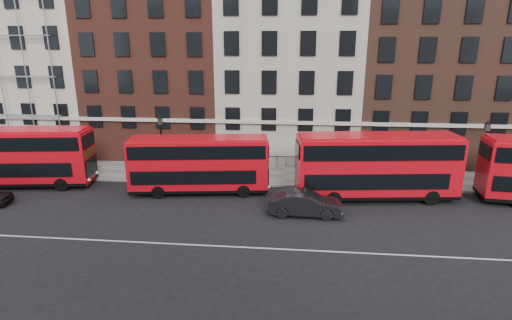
# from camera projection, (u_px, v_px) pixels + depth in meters

# --- Properties ---
(ground) EXTENTS (120.00, 120.00, 0.00)m
(ground) POSITION_uv_depth(u_px,v_px,m) (280.00, 233.00, 23.78)
(ground) COLOR black
(ground) RESTS_ON ground
(pavement) EXTENTS (80.00, 5.00, 0.15)m
(pavement) POSITION_uv_depth(u_px,v_px,m) (285.00, 176.00, 33.79)
(pavement) COLOR slate
(pavement) RESTS_ON ground
(kerb) EXTENTS (80.00, 0.30, 0.16)m
(kerb) POSITION_uv_depth(u_px,v_px,m) (284.00, 186.00, 31.40)
(kerb) COLOR gray
(kerb) RESTS_ON ground
(road_centre_line) EXTENTS (70.00, 0.12, 0.01)m
(road_centre_line) POSITION_uv_depth(u_px,v_px,m) (279.00, 249.00, 21.87)
(road_centre_line) COLOR white
(road_centre_line) RESTS_ON ground
(building_terrace) EXTENTS (64.00, 11.95, 22.00)m
(building_terrace) POSITION_uv_depth(u_px,v_px,m) (286.00, 50.00, 38.01)
(building_terrace) COLOR #B0A698
(building_terrace) RESTS_ON ground
(bus_a) EXTENTS (11.24, 4.06, 4.62)m
(bus_a) POSITION_uv_depth(u_px,v_px,m) (18.00, 156.00, 30.81)
(bus_a) COLOR red
(bus_a) RESTS_ON ground
(bus_b) EXTENTS (10.43, 3.75, 4.29)m
(bus_b) POSITION_uv_depth(u_px,v_px,m) (199.00, 163.00, 29.51)
(bus_b) COLOR red
(bus_b) RESTS_ON ground
(bus_c) EXTENTS (11.57, 4.05, 4.76)m
(bus_c) POSITION_uv_depth(u_px,v_px,m) (376.00, 165.00, 28.22)
(bus_c) COLOR red
(bus_c) RESTS_ON ground
(car_front) EXTENTS (4.88, 1.77, 1.60)m
(car_front) POSITION_uv_depth(u_px,v_px,m) (305.00, 204.00, 26.01)
(car_front) COLOR black
(car_front) RESTS_ON ground
(lamp_post_left) EXTENTS (0.44, 0.44, 5.33)m
(lamp_post_left) POSITION_uv_depth(u_px,v_px,m) (162.00, 145.00, 31.79)
(lamp_post_left) COLOR black
(lamp_post_left) RESTS_ON pavement
(lamp_post_right) EXTENTS (0.44, 0.44, 5.33)m
(lamp_post_right) POSITION_uv_depth(u_px,v_px,m) (483.00, 153.00, 29.46)
(lamp_post_right) COLOR black
(lamp_post_right) RESTS_ON pavement
(iron_railings) EXTENTS (6.60, 0.06, 1.00)m
(iron_railings) POSITION_uv_depth(u_px,v_px,m) (286.00, 162.00, 35.73)
(iron_railings) COLOR black
(iron_railings) RESTS_ON pavement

